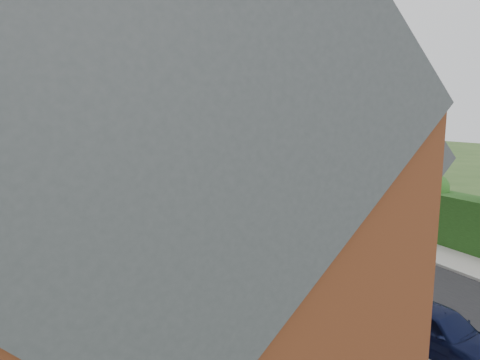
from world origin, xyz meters
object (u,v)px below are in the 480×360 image
(car_navy, at_px, (437,329))
(car_green, at_px, (195,187))
(car_red, at_px, (175,178))
(car_grey, at_px, (133,164))
(car_black, at_px, (123,159))
(horse_cart, at_px, (217,181))
(car_silver_b, at_px, (296,237))
(car_silver_a, at_px, (340,268))
(car_white, at_px, (231,206))
(horse, at_px, (228,189))
(lamppost, at_px, (354,168))
(car_beige, at_px, (154,174))

(car_navy, relative_size, car_green, 0.93)
(car_red, xyz_separation_m, car_grey, (-1.18, 11.61, 0.06))
(car_grey, xyz_separation_m, car_black, (-0.03, 5.60, 0.00))
(car_grey, height_order, horse_cart, horse_cart)
(car_navy, relative_size, car_red, 0.97)
(car_silver_b, bearing_deg, car_black, 86.89)
(car_silver_a, distance_m, car_red, 23.69)
(car_silver_a, bearing_deg, horse_cart, 91.28)
(car_white, bearing_deg, horse, 69.43)
(lamppost, relative_size, horse_cart, 1.80)
(horse_cart, bearing_deg, car_silver_a, -97.83)
(car_beige, bearing_deg, car_grey, 88.97)
(car_silver_b, distance_m, horse_cart, 14.30)
(car_silver_a, bearing_deg, car_navy, -87.21)
(car_silver_b, relative_size, car_beige, 1.14)
(car_navy, relative_size, horse_cart, 1.32)
(horse, bearing_deg, car_green, -43.22)
(car_green, bearing_deg, car_beige, 106.33)
(car_green, relative_size, car_grey, 0.84)
(car_navy, height_order, car_white, car_white)
(lamppost, distance_m, car_red, 18.29)
(lamppost, distance_m, car_grey, 29.76)
(car_navy, bearing_deg, car_green, 77.78)
(car_silver_a, relative_size, car_grey, 0.83)
(car_grey, bearing_deg, car_silver_b, -77.20)
(car_silver_a, xyz_separation_m, car_white, (0.45, 10.76, 0.12))
(car_beige, relative_size, car_black, 1.21)
(car_black, bearing_deg, lamppost, -75.66)
(car_silver_b, bearing_deg, horse_cart, 77.62)
(car_red, bearing_deg, car_grey, 109.53)
(car_navy, height_order, car_beige, car_beige)
(car_green, bearing_deg, car_red, 97.83)
(car_white, distance_m, car_black, 30.13)
(car_beige, height_order, car_black, car_black)
(car_silver_b, xyz_separation_m, car_black, (-0.78, 37.20, -0.09))
(car_navy, distance_m, car_beige, 31.05)
(car_silver_a, bearing_deg, car_white, 96.72)
(lamppost, distance_m, car_black, 35.25)
(car_silver_b, distance_m, car_black, 37.21)
(lamppost, height_order, horse, lamppost)
(car_red, distance_m, car_black, 17.25)
(lamppost, height_order, car_silver_a, lamppost)
(car_silver_b, distance_m, car_red, 20.00)
(car_green, xyz_separation_m, horse, (1.57, -2.85, 0.17))
(car_white, height_order, car_beige, car_white)
(car_red, xyz_separation_m, car_black, (-1.21, 17.21, 0.06))
(car_silver_b, bearing_deg, horse, 76.16)
(car_black, distance_m, horse_cart, 23.22)
(car_white, bearing_deg, lamppost, -37.74)
(lamppost, bearing_deg, car_grey, 102.04)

